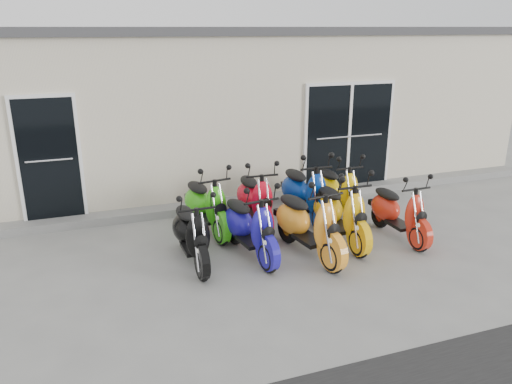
% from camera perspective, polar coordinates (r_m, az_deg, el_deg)
% --- Properties ---
extents(ground, '(80.00, 80.00, 0.00)m').
position_cam_1_polar(ground, '(8.03, 1.44, -6.36)').
color(ground, gray).
rests_on(ground, ground).
extents(building, '(14.00, 6.00, 3.20)m').
position_cam_1_polar(building, '(12.42, -7.25, 10.08)').
color(building, beige).
rests_on(building, ground).
extents(roof_cap, '(14.20, 6.20, 0.16)m').
position_cam_1_polar(roof_cap, '(12.29, -7.57, 17.85)').
color(roof_cap, '#3F3F42').
rests_on(roof_cap, building).
extents(front_step, '(14.00, 0.40, 0.15)m').
position_cam_1_polar(front_step, '(9.78, -2.79, -1.28)').
color(front_step, gray).
rests_on(front_step, ground).
extents(door_left, '(1.07, 0.08, 2.22)m').
position_cam_1_polar(door_left, '(9.24, -22.60, 3.80)').
color(door_left, black).
rests_on(door_left, front_step).
extents(door_right, '(2.02, 0.08, 2.22)m').
position_cam_1_polar(door_right, '(10.60, 10.52, 6.63)').
color(door_right, black).
rests_on(door_right, front_step).
extents(scooter_front_black, '(0.64, 1.67, 1.22)m').
position_cam_1_polar(scooter_front_black, '(7.34, -7.44, -3.79)').
color(scooter_front_black, black).
rests_on(scooter_front_black, ground).
extents(scooter_front_blue, '(0.86, 1.79, 1.27)m').
position_cam_1_polar(scooter_front_blue, '(7.49, -0.80, -2.99)').
color(scooter_front_blue, '#1C159E').
rests_on(scooter_front_blue, ground).
extents(scooter_front_orange_a, '(0.94, 1.92, 1.36)m').
position_cam_1_polar(scooter_front_orange_a, '(7.53, 5.98, -2.59)').
color(scooter_front_orange_a, orange).
rests_on(scooter_front_orange_a, ground).
extents(scooter_front_orange_b, '(0.68, 1.80, 1.32)m').
position_cam_1_polar(scooter_front_orange_b, '(8.10, 9.60, -1.38)').
color(scooter_front_orange_b, '#F4B30C').
rests_on(scooter_front_orange_b, ground).
extents(scooter_front_red, '(0.63, 1.64, 1.20)m').
position_cam_1_polar(scooter_front_red, '(8.49, 16.08, -1.35)').
color(scooter_front_red, red).
rests_on(scooter_front_red, ground).
extents(scooter_back_green, '(0.89, 1.81, 1.28)m').
position_cam_1_polar(scooter_back_green, '(8.41, -5.76, -0.60)').
color(scooter_back_green, green).
rests_on(scooter_back_green, ground).
extents(scooter_back_red, '(0.71, 1.77, 1.29)m').
position_cam_1_polar(scooter_back_red, '(8.64, -0.12, 0.05)').
color(scooter_back_red, red).
rests_on(scooter_back_red, ground).
extents(scooter_back_blue, '(0.70, 1.86, 1.37)m').
position_cam_1_polar(scooter_back_blue, '(8.92, 5.60, 0.81)').
color(scooter_back_blue, navy).
rests_on(scooter_back_blue, ground).
extents(scooter_back_yellow, '(0.64, 1.70, 1.24)m').
position_cam_1_polar(scooter_back_yellow, '(9.32, 9.33, 1.03)').
color(scooter_back_yellow, '#EBBB08').
rests_on(scooter_back_yellow, ground).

